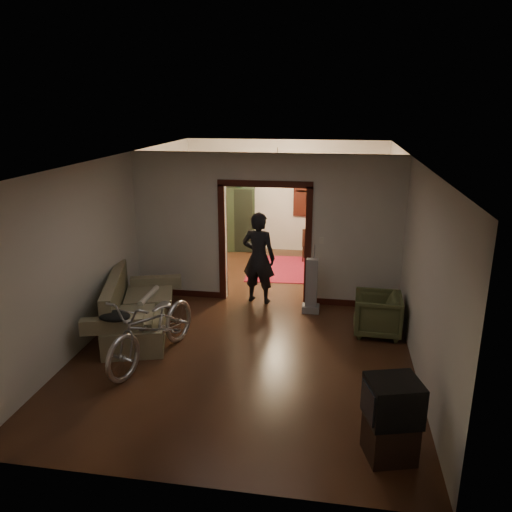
% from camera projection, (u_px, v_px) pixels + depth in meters
% --- Properties ---
extents(floor, '(5.00, 8.50, 0.01)m').
position_uv_depth(floor, '(259.00, 315.00, 8.97)').
color(floor, black).
rests_on(floor, ground).
extents(ceiling, '(5.00, 8.50, 0.01)m').
position_uv_depth(ceiling, '(259.00, 157.00, 8.15)').
color(ceiling, white).
rests_on(ceiling, floor).
extents(wall_back, '(5.00, 0.02, 2.80)m').
position_uv_depth(wall_back, '(285.00, 196.00, 12.57)').
color(wall_back, beige).
rests_on(wall_back, floor).
extents(wall_left, '(0.02, 8.50, 2.80)m').
position_uv_depth(wall_left, '(121.00, 234.00, 8.95)').
color(wall_left, beige).
rests_on(wall_left, floor).
extents(wall_right, '(0.02, 8.50, 2.80)m').
position_uv_depth(wall_right, '(409.00, 246.00, 8.17)').
color(wall_right, beige).
rests_on(wall_right, floor).
extents(partition_wall, '(5.00, 0.14, 2.80)m').
position_uv_depth(partition_wall, '(265.00, 229.00, 9.27)').
color(partition_wall, beige).
rests_on(partition_wall, floor).
extents(door_casing, '(1.74, 0.20, 2.32)m').
position_uv_depth(door_casing, '(265.00, 245.00, 9.35)').
color(door_casing, black).
rests_on(door_casing, floor).
extents(far_window, '(0.98, 0.06, 1.28)m').
position_uv_depth(far_window, '(313.00, 191.00, 12.38)').
color(far_window, black).
rests_on(far_window, wall_back).
extents(chandelier, '(0.24, 0.24, 0.24)m').
position_uv_depth(chandelier, '(277.00, 167.00, 10.64)').
color(chandelier, '#FFE0A5').
rests_on(chandelier, ceiling).
extents(light_switch, '(0.08, 0.01, 0.12)m').
position_uv_depth(light_switch, '(321.00, 241.00, 9.08)').
color(light_switch, silver).
rests_on(light_switch, partition_wall).
extents(sofa, '(1.46, 2.19, 0.93)m').
position_uv_depth(sofa, '(137.00, 306.00, 8.18)').
color(sofa, '#676344').
rests_on(sofa, floor).
extents(rolled_paper, '(0.10, 0.77, 0.10)m').
position_uv_depth(rolled_paper, '(149.00, 296.00, 8.43)').
color(rolled_paper, beige).
rests_on(rolled_paper, sofa).
extents(jacket, '(0.47, 0.35, 0.14)m').
position_uv_depth(jacket, '(115.00, 316.00, 7.25)').
color(jacket, black).
rests_on(jacket, sofa).
extents(bicycle, '(1.22, 2.12, 1.06)m').
position_uv_depth(bicycle, '(153.00, 327.00, 7.26)').
color(bicycle, silver).
rests_on(bicycle, floor).
extents(armchair, '(0.78, 0.76, 0.69)m').
position_uv_depth(armchair, '(377.00, 314.00, 8.15)').
color(armchair, '#484E2C').
rests_on(armchair, floor).
extents(tv_stand, '(0.59, 0.56, 0.45)m').
position_uv_depth(tv_stand, '(390.00, 438.00, 5.32)').
color(tv_stand, black).
rests_on(tv_stand, floor).
extents(crt_tv, '(0.64, 0.60, 0.46)m').
position_uv_depth(crt_tv, '(393.00, 400.00, 5.18)').
color(crt_tv, black).
rests_on(crt_tv, tv_stand).
extents(vacuum, '(0.36, 0.31, 1.01)m').
position_uv_depth(vacuum, '(311.00, 286.00, 8.96)').
color(vacuum, gray).
rests_on(vacuum, floor).
extents(person, '(0.71, 0.53, 1.75)m').
position_uv_depth(person, '(259.00, 258.00, 9.34)').
color(person, black).
rests_on(person, floor).
extents(oriental_rug, '(1.58, 2.00, 0.01)m').
position_uv_depth(oriental_rug, '(280.00, 269.00, 11.45)').
color(oriental_rug, maroon).
rests_on(oriental_rug, floor).
extents(locker, '(0.88, 0.57, 1.63)m').
position_uv_depth(locker, '(239.00, 219.00, 12.72)').
color(locker, black).
rests_on(locker, floor).
extents(globe, '(0.31, 0.31, 0.31)m').
position_uv_depth(globe, '(238.00, 175.00, 12.39)').
color(globe, '#1E5972').
rests_on(globe, locker).
extents(desk, '(1.16, 0.86, 0.76)m').
position_uv_depth(desk, '(330.00, 243.00, 12.18)').
color(desk, black).
rests_on(desk, floor).
extents(desk_chair, '(0.42, 0.42, 0.81)m').
position_uv_depth(desk_chair, '(310.00, 244.00, 11.94)').
color(desk_chair, black).
rests_on(desk_chair, floor).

